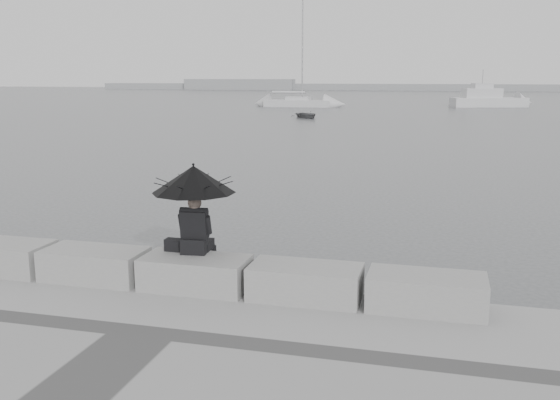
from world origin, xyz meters
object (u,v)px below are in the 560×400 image
(sailboat_left, at_px, (298,102))
(dinghy, at_px, (307,115))
(seated_person, at_px, (194,187))
(motor_cruiser, at_px, (489,99))

(sailboat_left, relative_size, dinghy, 4.02)
(seated_person, distance_m, dinghy, 46.58)
(sailboat_left, xyz_separation_m, dinghy, (5.28, -19.40, -0.25))
(sailboat_left, distance_m, dinghy, 20.11)
(seated_person, bearing_deg, motor_cruiser, 76.09)
(seated_person, height_order, dinghy, seated_person)
(sailboat_left, relative_size, motor_cruiser, 1.40)
(seated_person, relative_size, dinghy, 0.43)
(sailboat_left, height_order, dinghy, sailboat_left)
(motor_cruiser, bearing_deg, dinghy, -141.59)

